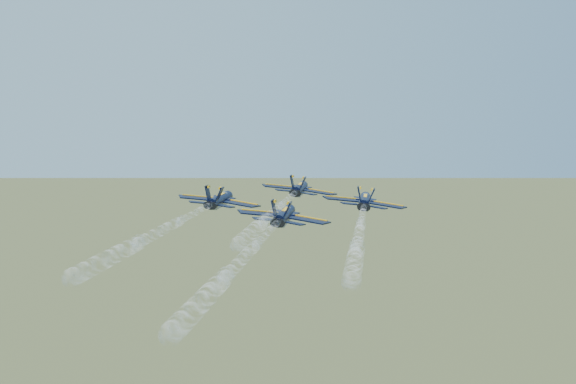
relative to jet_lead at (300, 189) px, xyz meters
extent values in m
cylinder|color=black|center=(-0.11, -0.30, 0.03)|extent=(6.16, 12.32, 1.79)
cone|color=black|center=(2.57, 6.68, 0.03)|extent=(2.55, 2.93, 1.79)
ellipsoid|color=black|center=(1.10, 2.67, 0.55)|extent=(1.76, 2.48, 0.88)
cube|color=gray|center=(-0.18, -0.27, -0.57)|extent=(5.39, 11.00, 0.59)
cube|color=black|center=(-3.36, 0.14, 0.33)|extent=(5.60, 3.30, 0.84)
cube|color=#F1A80C|center=(-2.78, 1.63, 0.43)|extent=(5.30, 0.61, 0.86)
cube|color=black|center=(2.58, -2.14, -0.45)|extent=(6.14, 5.78, 0.84)
cube|color=#F1A80C|center=(3.17, -0.65, -0.36)|extent=(4.32, 3.59, 0.86)
cube|color=black|center=(-4.09, -5.17, 0.28)|extent=(2.48, 1.55, 0.43)
cube|color=black|center=(-0.42, -6.58, -0.21)|extent=(2.82, 2.78, 0.43)
cube|color=black|center=(-2.61, -5.03, 1.44)|extent=(1.32, 2.16, 2.44)
cube|color=black|center=(-1.12, -5.60, 1.25)|extent=(1.84, 2.36, 2.29)
cylinder|color=black|center=(-2.89, -6.34, -0.01)|extent=(1.49, 1.47, 1.16)
cylinder|color=black|center=(-2.11, -6.64, -0.11)|extent=(1.49, 1.47, 1.16)
cylinder|color=black|center=(-14.93, -9.41, 0.03)|extent=(6.16, 12.32, 1.79)
cone|color=black|center=(-12.25, -2.43, 0.03)|extent=(2.55, 2.93, 1.79)
ellipsoid|color=black|center=(-13.72, -6.44, 0.55)|extent=(1.76, 2.48, 0.88)
cube|color=gray|center=(-15.00, -9.39, -0.57)|extent=(5.39, 11.00, 0.59)
cube|color=black|center=(-18.19, -8.97, 0.33)|extent=(5.60, 3.30, 0.84)
cube|color=#F1A80C|center=(-17.60, -7.48, 0.43)|extent=(5.30, 0.61, 0.86)
cube|color=black|center=(-12.24, -11.25, -0.45)|extent=(6.14, 5.78, 0.84)
cube|color=#F1A80C|center=(-11.66, -9.76, -0.36)|extent=(4.32, 3.59, 0.86)
cube|color=black|center=(-18.91, -14.28, 0.28)|extent=(2.48, 1.55, 0.43)
cube|color=black|center=(-15.24, -15.69, -0.21)|extent=(2.82, 2.78, 0.43)
cube|color=black|center=(-17.43, -14.14, 1.44)|extent=(1.32, 2.16, 2.44)
cube|color=black|center=(-15.94, -14.71, 1.25)|extent=(1.84, 2.36, 2.29)
cylinder|color=black|center=(-17.72, -15.45, -0.01)|extent=(1.49, 1.47, 1.16)
cylinder|color=black|center=(-16.93, -15.75, -0.11)|extent=(1.49, 1.47, 1.16)
cylinder|color=black|center=(5.58, -15.98, 0.03)|extent=(6.16, 12.32, 1.79)
cone|color=black|center=(8.26, -9.00, 0.03)|extent=(2.55, 2.93, 1.79)
ellipsoid|color=black|center=(6.79, -13.01, 0.55)|extent=(1.76, 2.48, 0.88)
cube|color=gray|center=(5.51, -15.96, -0.57)|extent=(5.39, 11.00, 0.59)
cube|color=black|center=(2.32, -15.54, 0.33)|extent=(5.60, 3.30, 0.84)
cube|color=#F1A80C|center=(2.91, -14.05, 0.43)|extent=(5.30, 0.61, 0.86)
cube|color=black|center=(8.27, -17.82, -0.45)|extent=(6.14, 5.78, 0.84)
cube|color=#F1A80C|center=(8.85, -16.33, -0.36)|extent=(4.32, 3.59, 0.86)
cube|color=black|center=(1.60, -20.85, 0.28)|extent=(2.48, 1.55, 0.43)
cube|color=black|center=(5.27, -22.26, -0.21)|extent=(2.82, 2.78, 0.43)
cube|color=black|center=(3.08, -20.71, 1.44)|extent=(1.32, 2.16, 2.44)
cube|color=black|center=(4.57, -21.28, 1.25)|extent=(1.84, 2.36, 2.29)
cylinder|color=black|center=(2.80, -22.02, -0.01)|extent=(1.49, 1.47, 1.16)
cylinder|color=black|center=(3.58, -22.32, -0.11)|extent=(1.49, 1.47, 1.16)
cylinder|color=black|center=(-9.01, -25.22, 0.03)|extent=(6.16, 12.32, 1.79)
cone|color=black|center=(-6.33, -18.23, 0.03)|extent=(2.55, 2.93, 1.79)
ellipsoid|color=black|center=(-7.80, -22.24, 0.55)|extent=(1.76, 2.48, 0.88)
cube|color=gray|center=(-9.08, -25.19, -0.57)|extent=(5.39, 11.00, 0.59)
cube|color=black|center=(-12.26, -24.77, 0.33)|extent=(5.60, 3.30, 0.84)
cube|color=#F1A80C|center=(-11.68, -23.28, 0.43)|extent=(5.30, 0.61, 0.86)
cube|color=black|center=(-6.32, -27.06, -0.45)|extent=(6.14, 5.78, 0.84)
cube|color=#F1A80C|center=(-5.73, -25.57, -0.36)|extent=(4.32, 3.59, 0.86)
cube|color=black|center=(-12.99, -30.09, 0.28)|extent=(2.48, 1.55, 0.43)
cube|color=black|center=(-9.32, -31.50, -0.21)|extent=(2.82, 2.78, 0.43)
cube|color=black|center=(-11.51, -29.95, 1.44)|extent=(1.32, 2.16, 2.44)
cube|color=black|center=(-10.02, -30.52, 1.25)|extent=(1.84, 2.36, 2.29)
cylinder|color=black|center=(-11.79, -31.25, -0.01)|extent=(1.49, 1.47, 1.16)
cylinder|color=black|center=(-11.01, -31.55, -0.11)|extent=(1.49, 1.47, 1.16)
cylinder|color=white|center=(-5.63, -14.66, 0.03)|extent=(7.37, 17.22, 0.95)
cylinder|color=white|center=(-11.75, -30.58, 0.03)|extent=(7.70, 17.34, 1.30)
cylinder|color=white|center=(-17.86, -46.50, 0.03)|extent=(8.09, 17.49, 1.73)
cylinder|color=white|center=(-20.45, -23.77, 0.03)|extent=(7.37, 17.22, 0.95)
cylinder|color=white|center=(-26.57, -39.69, 0.03)|extent=(7.70, 17.34, 1.30)
cylinder|color=white|center=(-32.69, -55.61, 0.03)|extent=(8.09, 17.49, 1.73)
cylinder|color=white|center=(0.06, -30.34, 0.03)|extent=(7.37, 17.22, 0.95)
cylinder|color=white|center=(-6.06, -46.26, 0.03)|extent=(7.70, 17.34, 1.30)
cylinder|color=white|center=(-12.17, -62.18, 0.03)|extent=(8.09, 17.49, 1.73)
cylinder|color=white|center=(-14.53, -39.57, 0.03)|extent=(7.37, 17.22, 0.95)
cylinder|color=white|center=(-20.64, -55.49, 0.03)|extent=(7.70, 17.34, 1.30)
cylinder|color=white|center=(-26.76, -71.42, 0.03)|extent=(8.09, 17.49, 1.73)
camera|label=1|loc=(-34.53, -126.39, 17.70)|focal=50.00mm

